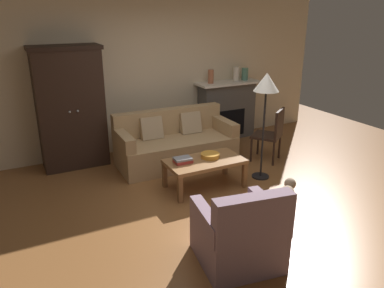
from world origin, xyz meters
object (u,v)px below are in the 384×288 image
object	(u,v)px
couch	(175,145)
floor_lamp	(266,88)
fruit_bowl	(210,155)
mantel_vase_terracotta	(211,77)
armoire	(70,108)
armchair_near_left	(240,236)
dog	(287,195)
mantel_vase_jade	(245,74)
mantel_vase_cream	(236,74)
book_stack	(183,160)
side_chair_wooden	(272,132)
coffee_table	(205,163)
fireplace	(227,110)

from	to	relation	value
couch	floor_lamp	xyz separation A→B (m)	(0.92, -1.12, 1.05)
fruit_bowl	mantel_vase_terracotta	xyz separation A→B (m)	(0.97, 1.71, 0.80)
armoire	armchair_near_left	distance (m)	3.57
floor_lamp	armchair_near_left	bearing A→B (deg)	-132.56
mantel_vase_terracotta	armchair_near_left	distance (m)	3.91
floor_lamp	dog	size ratio (longest dim) A/B	3.31
fruit_bowl	mantel_vase_terracotta	distance (m)	2.12
mantel_vase_jade	dog	xyz separation A→B (m)	(-1.29, -2.86, -0.99)
couch	armchair_near_left	world-z (taller)	armchair_near_left
mantel_vase_cream	dog	world-z (taller)	mantel_vase_cream
book_stack	armchair_near_left	bearing A→B (deg)	-96.84
fruit_bowl	side_chair_wooden	distance (m)	1.40
mantel_vase_terracotta	book_stack	bearing A→B (deg)	-129.41
armoire	armchair_near_left	bearing A→B (deg)	-74.14
coffee_table	mantel_vase_terracotta	bearing A→B (deg)	58.32
coffee_table	mantel_vase_cream	bearing A→B (deg)	46.91
side_chair_wooden	mantel_vase_cream	bearing A→B (deg)	83.03
mantel_vase_jade	side_chair_wooden	distance (m)	1.60
book_stack	side_chair_wooden	xyz separation A→B (m)	(1.80, 0.33, 0.05)
mantel_vase_terracotta	side_chair_wooden	size ratio (longest dim) A/B	0.28
mantel_vase_cream	floor_lamp	bearing A→B (deg)	-111.18
fruit_bowl	mantel_vase_cream	xyz separation A→B (m)	(1.53, 1.71, 0.80)
side_chair_wooden	couch	bearing A→B (deg)	156.12
fireplace	mantel_vase_jade	xyz separation A→B (m)	(0.38, -0.02, 0.67)
book_stack	dog	bearing A→B (deg)	-52.74
fireplace	book_stack	world-z (taller)	fireplace
mantel_vase_jade	floor_lamp	distance (m)	2.07
book_stack	armchair_near_left	distance (m)	1.74
fruit_bowl	mantel_vase_cream	bearing A→B (deg)	48.18
armoire	dog	xyz separation A→B (m)	(2.04, -2.80, -0.72)
fireplace	mantel_vase_terracotta	xyz separation A→B (m)	(-0.38, -0.02, 0.68)
mantel_vase_jade	mantel_vase_cream	bearing A→B (deg)	180.00
couch	coffee_table	bearing A→B (deg)	-90.43
mantel_vase_jade	dog	bearing A→B (deg)	-114.19
book_stack	mantel_vase_jade	xyz separation A→B (m)	(2.16, 1.71, 0.78)
armoire	book_stack	distance (m)	2.08
fruit_bowl	mantel_vase_cream	distance (m)	2.43
couch	armchair_near_left	size ratio (longest dim) A/B	2.20
armchair_near_left	floor_lamp	world-z (taller)	floor_lamp
mantel_vase_cream	mantel_vase_jade	size ratio (longest dim) A/B	1.16
fireplace	mantel_vase_jade	bearing A→B (deg)	-2.70
couch	book_stack	bearing A→B (deg)	-108.49
armoire	fruit_bowl	distance (m)	2.35
side_chair_wooden	dog	bearing A→B (deg)	-121.77
fruit_bowl	book_stack	size ratio (longest dim) A/B	1.09
book_stack	armchair_near_left	size ratio (longest dim) A/B	0.28
fireplace	mantel_vase_jade	distance (m)	0.77
armoire	floor_lamp	distance (m)	3.03
book_stack	mantel_vase_terracotta	world-z (taller)	mantel_vase_terracotta
dog	armchair_near_left	bearing A→B (deg)	-152.20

